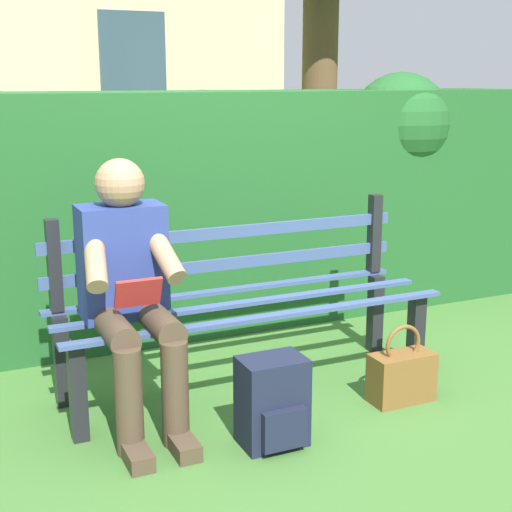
% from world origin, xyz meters
% --- Properties ---
extents(ground, '(60.00, 60.00, 0.00)m').
position_xyz_m(ground, '(0.00, 0.00, 0.00)').
color(ground, '#3D6B2D').
extents(park_bench, '(1.93, 0.54, 0.90)m').
position_xyz_m(park_bench, '(0.00, -0.08, 0.45)').
color(park_bench, black).
rests_on(park_bench, ground).
extents(person_seated, '(0.44, 0.73, 1.20)m').
position_xyz_m(person_seated, '(0.61, 0.10, 0.64)').
color(person_seated, navy).
rests_on(person_seated, ground).
extents(hedge_backdrop, '(4.63, 0.82, 1.58)m').
position_xyz_m(hedge_backdrop, '(-0.22, -1.11, 0.77)').
color(hedge_backdrop, '#1E5123').
rests_on(hedge_backdrop, ground).
extents(backpack, '(0.28, 0.27, 0.39)m').
position_xyz_m(backpack, '(0.13, 0.57, 0.19)').
color(backpack, '#191E33').
rests_on(backpack, ground).
extents(handbag, '(0.32, 0.15, 0.39)m').
position_xyz_m(handbag, '(-0.62, 0.44, 0.13)').
color(handbag, brown).
rests_on(handbag, ground).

